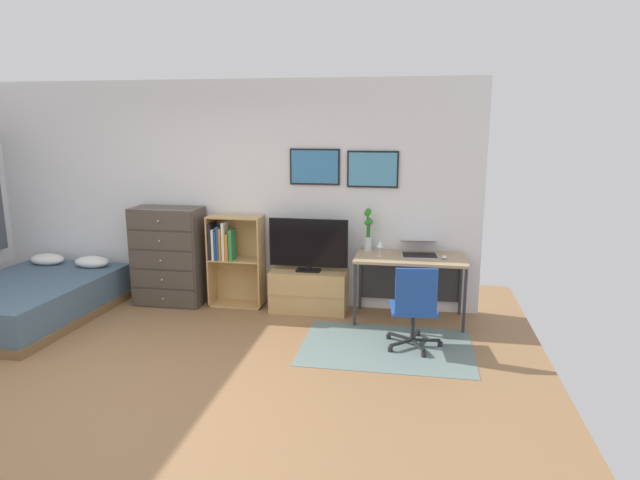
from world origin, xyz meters
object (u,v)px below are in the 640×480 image
object	(u,v)px
bed	(30,300)
tv_stand	(309,291)
bookshelf	(231,254)
office_chair	(414,305)
laptop	(419,249)
television	(308,245)
computer_mouse	(444,257)
dresser	(169,256)
desk	(410,266)
bamboo_vase	(368,229)
wine_glass	(380,245)

from	to	relation	value
bed	tv_stand	xyz separation A→B (m)	(3.09, 0.81, 0.02)
bookshelf	office_chair	xyz separation A→B (m)	(2.21, -1.00, -0.19)
laptop	office_chair	bearing A→B (deg)	-97.05
television	computer_mouse	size ratio (longest dim) A/B	8.93
bed	dresser	bearing A→B (deg)	32.65
bed	office_chair	size ratio (longest dim) A/B	2.41
bed	laptop	xyz separation A→B (m)	(4.36, 0.83, 0.58)
bookshelf	desk	world-z (taller)	bookshelf
dresser	desk	size ratio (longest dim) A/B	0.98
desk	laptop	distance (m)	0.22
bed	bamboo_vase	distance (m)	3.95
laptop	wine_glass	xyz separation A→B (m)	(-0.43, -0.17, 0.07)
tv_stand	television	world-z (taller)	television
bookshelf	laptop	xyz separation A→B (m)	(2.24, -0.04, 0.16)
television	computer_mouse	distance (m)	1.55
office_chair	bamboo_vase	distance (m)	1.31
wine_glass	desk	bearing A→B (deg)	18.76
bamboo_vase	tv_stand	bearing A→B (deg)	-170.56
bamboo_vase	wine_glass	distance (m)	0.33
desk	bamboo_vase	distance (m)	0.64
dresser	computer_mouse	xyz separation A→B (m)	(3.29, -0.11, 0.16)
bed	laptop	world-z (taller)	laptop
dresser	bookshelf	bearing A→B (deg)	5.04
desk	dresser	bearing A→B (deg)	179.59
desk	computer_mouse	size ratio (longest dim) A/B	11.79
dresser	desk	world-z (taller)	dresser
television	desk	bearing A→B (deg)	-0.66
television	laptop	size ratio (longest dim) A/B	2.01
television	wine_glass	distance (m)	0.85
tv_stand	bed	bearing A→B (deg)	-165.25
tv_stand	office_chair	distance (m)	1.57
tv_stand	bamboo_vase	bearing A→B (deg)	9.44
dresser	television	distance (m)	1.76
laptop	computer_mouse	distance (m)	0.31
bed	office_chair	bearing A→B (deg)	0.09
television	computer_mouse	world-z (taller)	television
desk	bamboo_vase	xyz separation A→B (m)	(-0.50, 0.15, 0.38)
tv_stand	wine_glass	world-z (taller)	wine_glass
dresser	laptop	bearing A→B (deg)	0.56
bookshelf	television	size ratio (longest dim) A/B	1.19
bed	wine_glass	xyz separation A→B (m)	(3.92, 0.66, 0.65)
bamboo_vase	wine_glass	bearing A→B (deg)	-59.33
computer_mouse	laptop	bearing A→B (deg)	152.10
computer_mouse	wine_glass	bearing A→B (deg)	-178.25
tv_stand	wine_glass	bearing A→B (deg)	-10.24
tv_stand	wine_glass	xyz separation A→B (m)	(0.84, -0.15, 0.63)
bed	office_chair	distance (m)	4.33
television	wine_glass	xyz separation A→B (m)	(0.84, -0.13, 0.07)
dresser	bamboo_vase	size ratio (longest dim) A/B	2.41
tv_stand	computer_mouse	xyz separation A→B (m)	(1.54, -0.13, 0.51)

